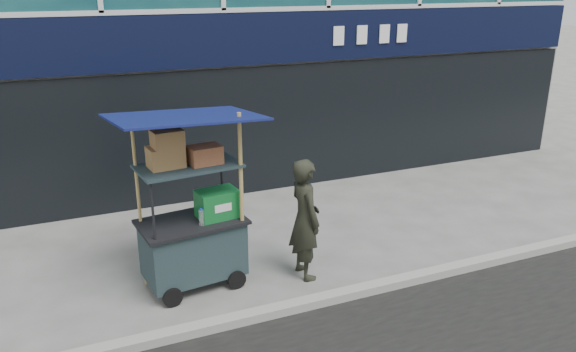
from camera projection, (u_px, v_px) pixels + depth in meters
name	position (u px, v px, depth m)	size (l,w,h in m)	color
ground	(319.00, 295.00, 7.34)	(80.00, 80.00, 0.00)	#5F5F5A
curb	(326.00, 299.00, 7.14)	(80.00, 0.18, 0.12)	gray
vendor_cart	(193.00, 227.00, 7.33)	(1.93, 1.47, 2.42)	#1A2A2D
vendor_man	(305.00, 219.00, 7.57)	(0.62, 0.41, 1.70)	black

